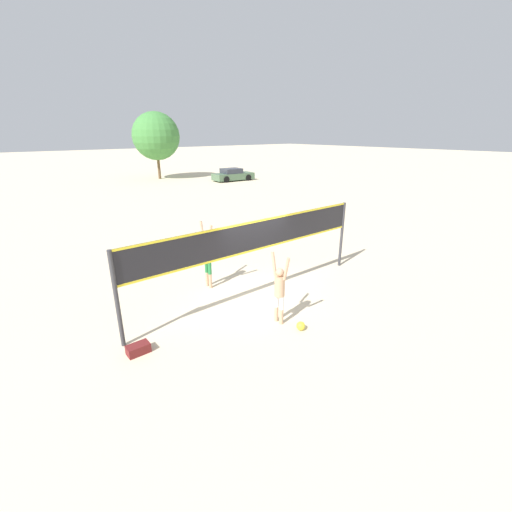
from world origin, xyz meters
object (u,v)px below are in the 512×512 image
(player_blocker, at_px, (207,254))
(gear_bag, at_px, (138,349))
(player_spiker, at_px, (280,288))
(volleyball, at_px, (301,326))
(volleyball_net, at_px, (256,241))
(parked_car_near, at_px, (233,175))
(tree_left_cluster, at_px, (156,136))

(player_blocker, relative_size, gear_bag, 4.26)
(player_spiker, height_order, volleyball, player_spiker)
(volleyball_net, height_order, parked_car_near, volleyball_net)
(player_spiker, distance_m, tree_left_cluster, 32.62)
(volleyball_net, height_order, player_blocker, volleyball_net)
(player_spiker, height_order, parked_car_near, player_spiker)
(volleyball_net, height_order, volleyball, volleyball_net)
(player_spiker, height_order, tree_left_cluster, tree_left_cluster)
(player_blocker, height_order, volleyball, player_blocker)
(gear_bag, distance_m, parked_car_near, 30.26)
(player_blocker, height_order, parked_car_near, player_blocker)
(parked_car_near, bearing_deg, player_blocker, -122.44)
(player_blocker, xyz_separation_m, volleyball, (0.46, -3.86, -1.07))
(gear_bag, relative_size, tree_left_cluster, 0.08)
(volleyball_net, relative_size, player_blocker, 3.83)
(gear_bag, bearing_deg, volleyball_net, 7.71)
(tree_left_cluster, bearing_deg, volleyball, -108.13)
(volleyball_net, height_order, player_spiker, volleyball_net)
(player_spiker, distance_m, volleyball, 1.15)
(volleyball_net, distance_m, gear_bag, 4.46)
(gear_bag, bearing_deg, player_blocker, 32.82)
(volleyball, relative_size, tree_left_cluster, 0.03)
(player_blocker, distance_m, tree_left_cluster, 29.71)
(player_blocker, relative_size, parked_car_near, 0.50)
(parked_car_near, bearing_deg, volleyball, -117.17)
(volleyball, height_order, gear_bag, volleyball)
(tree_left_cluster, bearing_deg, player_spiker, -108.81)
(parked_car_near, height_order, tree_left_cluster, tree_left_cluster)
(player_spiker, relative_size, tree_left_cluster, 0.29)
(player_blocker, bearing_deg, volleyball, 6.76)
(player_blocker, relative_size, volleyball, 9.54)
(volleyball, bearing_deg, parked_car_near, 57.90)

